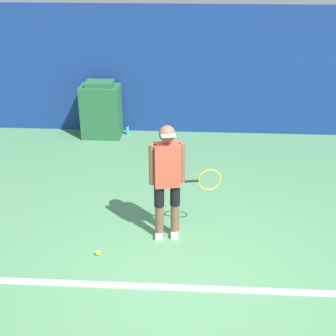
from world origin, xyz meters
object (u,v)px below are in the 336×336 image
covered_chair (101,110)px  tennis_ball (98,253)px  tennis_player (168,178)px  water_bottle (127,130)px

covered_chair → tennis_ball: bearing=-80.3°
tennis_player → covered_chair: bearing=101.7°
tennis_player → tennis_ball: (-0.91, -0.51, -0.89)m
tennis_player → water_bottle: 4.06m
tennis_player → tennis_ball: 1.37m
covered_chair → water_bottle: (0.52, 0.10, -0.48)m
tennis_ball → water_bottle: (-0.21, 4.33, 0.06)m
tennis_player → covered_chair: 4.07m
tennis_player → covered_chair: size_ratio=1.39×
tennis_player → water_bottle: tennis_player is taller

